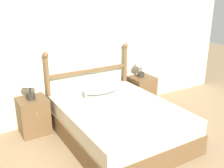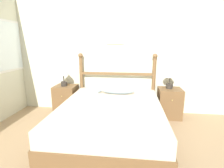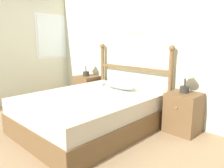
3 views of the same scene
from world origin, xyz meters
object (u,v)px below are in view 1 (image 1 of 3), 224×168
Objects in this scene: nightstand_left at (34,116)px; table_lamp_right at (141,64)px; table_lamp_left at (29,84)px; bed at (119,122)px; fish_pillow at (102,91)px; nightstand_right at (142,91)px.

nightstand_left is 1.57× the size of table_lamp_right.
table_lamp_right is at bearing 1.29° from table_lamp_left.
bed is 1.35m from nightstand_left.
fish_pillow reaches higher than nightstand_left.
table_lamp_right is at bearing 0.82° from nightstand_left.
nightstand_left is at bearing 142.23° from bed.
table_lamp_left is at bearing -127.72° from nightstand_left.
bed is at bearing -140.71° from table_lamp_right.
nightstand_left is at bearing -179.18° from table_lamp_right.
fish_pillow is at bearing -164.17° from table_lamp_right.
table_lamp_left is 0.55× the size of fish_pillow.
bed is 5.44× the size of table_lamp_left.
nightstand_left is at bearing 180.00° from nightstand_right.
nightstand_left is 1.00× the size of nightstand_right.
nightstand_left is 0.54m from table_lamp_left.
fish_pillow is at bearing 86.38° from bed.
table_lamp_right reaches higher than bed.
table_lamp_left is 1.17m from fish_pillow.
nightstand_left is 1.17m from fish_pillow.
nightstand_left is (-1.06, 0.82, 0.03)m from bed.
nightstand_right is at bearing 13.97° from fish_pillow.
fish_pillow is at bearing -13.09° from nightstand_left.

